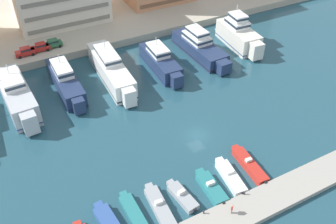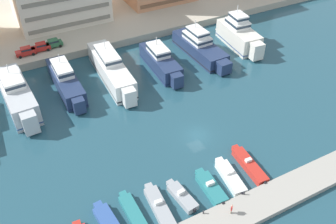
# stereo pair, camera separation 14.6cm
# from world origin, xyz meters

# --- Properties ---
(ground_plane) EXTENTS (400.00, 400.00, 0.00)m
(ground_plane) POSITION_xyz_m (0.00, 0.00, 0.00)
(ground_plane) COLOR #234C5B
(pier_dock) EXTENTS (120.00, 4.70, 0.82)m
(pier_dock) POSITION_xyz_m (0.00, -16.24, 0.41)
(pier_dock) COLOR #A8A399
(pier_dock) RESTS_ON ground
(yacht_silver_left) EXTENTS (5.29, 18.82, 7.65)m
(yacht_silver_left) POSITION_xyz_m (-24.64, 22.11, 2.47)
(yacht_silver_left) COLOR silver
(yacht_silver_left) RESTS_ON ground
(yacht_navy_mid_left) EXTENTS (3.85, 17.80, 6.68)m
(yacht_navy_mid_left) POSITION_xyz_m (-15.48, 23.28, 1.97)
(yacht_navy_mid_left) COLOR navy
(yacht_navy_mid_left) RESTS_ON ground
(yacht_white_center_left) EXTENTS (4.91, 21.34, 7.28)m
(yacht_white_center_left) POSITION_xyz_m (-6.40, 22.58, 2.29)
(yacht_white_center_left) COLOR white
(yacht_white_center_left) RESTS_ON ground
(yacht_navy_center) EXTENTS (4.52, 16.18, 6.54)m
(yacht_navy_center) POSITION_xyz_m (3.95, 21.19, 1.92)
(yacht_navy_center) COLOR navy
(yacht_navy_center) RESTS_ON ground
(yacht_navy_center_right) EXTENTS (5.44, 18.84, 7.42)m
(yacht_navy_center_right) POSITION_xyz_m (14.27, 22.43, 2.02)
(yacht_navy_center_right) COLOR navy
(yacht_navy_center_right) RESTS_ON ground
(yacht_ivory_mid_right) EXTENTS (5.73, 15.52, 9.01)m
(yacht_ivory_mid_right) POSITION_xyz_m (24.33, 21.84, 2.69)
(yacht_ivory_mid_right) COLOR silver
(yacht_ivory_mid_right) RESTS_ON ground
(motorboat_teal_mid_left) EXTENTS (1.84, 8.05, 0.92)m
(motorboat_teal_mid_left) POSITION_xyz_m (-15.81, -9.72, 0.46)
(motorboat_teal_mid_left) COLOR teal
(motorboat_teal_mid_left) RESTS_ON ground
(motorboat_grey_center_left) EXTENTS (2.39, 8.46, 1.54)m
(motorboat_grey_center_left) POSITION_xyz_m (-12.30, -10.38, 0.53)
(motorboat_grey_center_left) COLOR #9EA3A8
(motorboat_grey_center_left) RESTS_ON ground
(motorboat_grey_center) EXTENTS (2.41, 6.39, 1.43)m
(motorboat_grey_center) POSITION_xyz_m (-8.65, -10.10, 0.47)
(motorboat_grey_center) COLOR #9EA3A8
(motorboat_grey_center) RESTS_ON ground
(motorboat_teal_center_right) EXTENTS (2.38, 7.07, 1.46)m
(motorboat_teal_center_right) POSITION_xyz_m (-4.24, -10.72, 0.51)
(motorboat_teal_center_right) COLOR teal
(motorboat_teal_center_right) RESTS_ON ground
(motorboat_white_mid_right) EXTENTS (2.75, 7.56, 1.36)m
(motorboat_white_mid_right) POSITION_xyz_m (-0.63, -10.35, 0.51)
(motorboat_white_mid_right) COLOR white
(motorboat_white_mid_right) RESTS_ON ground
(motorboat_red_right) EXTENTS (2.30, 8.48, 1.53)m
(motorboat_red_right) POSITION_xyz_m (3.26, -9.83, 0.56)
(motorboat_red_right) COLOR red
(motorboat_red_right) RESTS_ON ground
(car_red_far_left) EXTENTS (4.12, 1.95, 1.80)m
(car_red_far_left) POSITION_xyz_m (-20.10, 37.02, 2.70)
(car_red_far_left) COLOR red
(car_red_far_left) RESTS_ON quay_promenade
(car_red_left) EXTENTS (4.15, 2.01, 1.80)m
(car_red_left) POSITION_xyz_m (-16.84, 37.42, 2.70)
(car_red_left) COLOR red
(car_red_left) RESTS_ON quay_promenade
(car_green_mid_left) EXTENTS (4.14, 2.00, 1.80)m
(car_green_mid_left) POSITION_xyz_m (-14.09, 37.76, 2.70)
(car_green_mid_left) COLOR #2D6642
(car_green_mid_left) RESTS_ON quay_promenade
(pedestrian_near_edge) EXTENTS (0.48, 0.48, 1.65)m
(pedestrian_near_edge) POSITION_xyz_m (-4.36, -15.80, 1.79)
(pedestrian_near_edge) COLOR #7A6B56
(pedestrian_near_edge) RESTS_ON pier_dock
(bollard_west_mid) EXTENTS (0.20, 0.20, 0.61)m
(bollard_west_mid) POSITION_xyz_m (-7.66, -14.14, 1.14)
(bollard_west_mid) COLOR #2D2D33
(bollard_west_mid) RESTS_ON pier_dock
(bollard_east_mid) EXTENTS (0.20, 0.20, 0.61)m
(bollard_east_mid) POSITION_xyz_m (-0.96, -14.14, 1.14)
(bollard_east_mid) COLOR #2D2D33
(bollard_east_mid) RESTS_ON pier_dock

